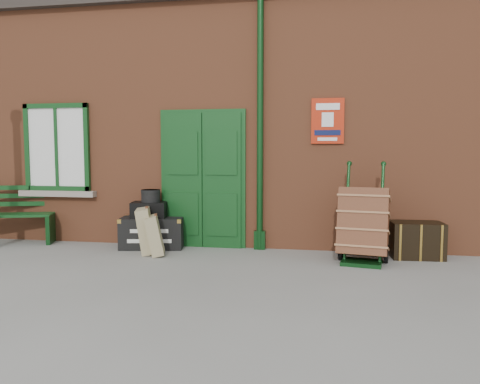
% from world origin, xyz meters
% --- Properties ---
extents(ground, '(80.00, 80.00, 0.00)m').
position_xyz_m(ground, '(0.00, 0.00, 0.00)').
color(ground, gray).
rests_on(ground, ground).
extents(station_building, '(10.30, 4.30, 4.36)m').
position_xyz_m(station_building, '(-0.00, 3.49, 2.16)').
color(station_building, brown).
rests_on(station_building, ground).
extents(bench, '(1.73, 1.00, 1.02)m').
position_xyz_m(bench, '(-3.76, 1.17, 0.51)').
color(bench, '#113E17').
rests_on(bench, ground).
extents(houdini_trunk, '(1.09, 0.73, 0.50)m').
position_xyz_m(houdini_trunk, '(-1.11, 1.25, 0.25)').
color(houdini_trunk, black).
rests_on(houdini_trunk, ground).
extents(strongbox, '(0.62, 0.50, 0.25)m').
position_xyz_m(strongbox, '(-1.16, 1.25, 0.63)').
color(strongbox, black).
rests_on(strongbox, houdini_trunk).
extents(hatbox, '(0.35, 0.35, 0.20)m').
position_xyz_m(hatbox, '(-1.13, 1.25, 0.86)').
color(hatbox, black).
rests_on(hatbox, strongbox).
extents(suitcase_back, '(0.43, 0.56, 0.71)m').
position_xyz_m(suitcase_back, '(-1.05, 0.83, 0.36)').
color(suitcase_back, tan).
rests_on(suitcase_back, ground).
extents(suitcase_front, '(0.41, 0.51, 0.62)m').
position_xyz_m(suitcase_front, '(-0.87, 0.73, 0.31)').
color(suitcase_front, tan).
rests_on(suitcase_front, ground).
extents(porter_trolley, '(0.79, 0.84, 1.41)m').
position_xyz_m(porter_trolley, '(2.22, 0.82, 0.54)').
color(porter_trolley, black).
rests_on(porter_trolley, ground).
extents(dark_trunk, '(0.77, 0.53, 0.53)m').
position_xyz_m(dark_trunk, '(3.03, 1.25, 0.27)').
color(dark_trunk, black).
rests_on(dark_trunk, ground).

